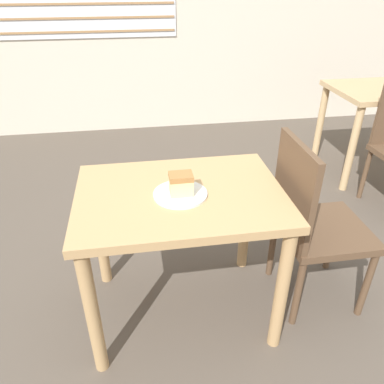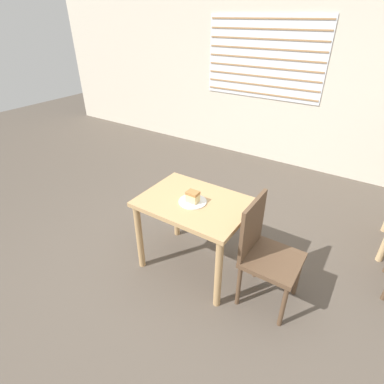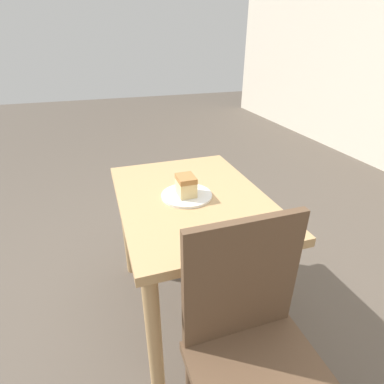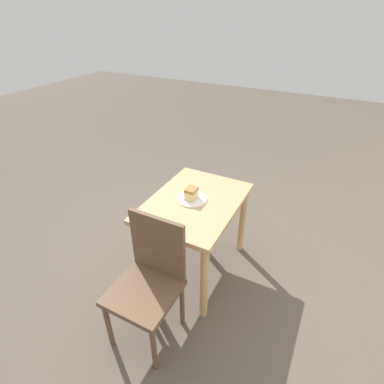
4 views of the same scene
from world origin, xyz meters
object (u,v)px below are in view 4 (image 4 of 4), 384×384
dining_table_near (195,213)px  chair_near_window (149,278)px  cake_slice (191,193)px  plate (192,199)px

dining_table_near → chair_near_window: bearing=-0.2°
dining_table_near → cake_slice: bearing=-87.5°
dining_table_near → plate: (-0.00, -0.02, 0.13)m
chair_near_window → plate: (-0.67, -0.02, 0.24)m
plate → cake_slice: cake_slice is taller
plate → cake_slice: bearing=-48.1°
chair_near_window → plate: size_ratio=3.90×
dining_table_near → plate: 0.13m
chair_near_window → dining_table_near: bearing=89.8°
dining_table_near → plate: size_ratio=3.89×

